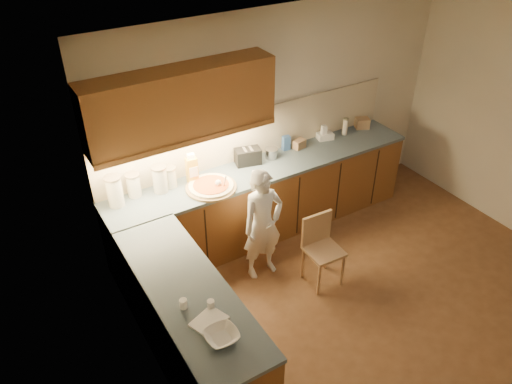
% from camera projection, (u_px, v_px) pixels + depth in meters
% --- Properties ---
extents(room, '(4.54, 4.50, 2.62)m').
position_uv_depth(room, '(410.00, 166.00, 4.21)').
color(room, brown).
rests_on(room, ground).
extents(l_counter, '(3.77, 2.62, 0.92)m').
position_uv_depth(l_counter, '(244.00, 235.00, 5.38)').
color(l_counter, brown).
rests_on(l_counter, ground).
extents(backsplash, '(3.75, 0.02, 0.58)m').
position_uv_depth(backsplash, '(252.00, 133.00, 5.72)').
color(backsplash, beige).
rests_on(backsplash, l_counter).
extents(upper_cabinets, '(1.95, 0.36, 0.73)m').
position_uv_depth(upper_cabinets, '(181.00, 103.00, 4.86)').
color(upper_cabinets, brown).
rests_on(upper_cabinets, ground).
extents(pizza_on_board, '(0.54, 0.54, 0.22)m').
position_uv_depth(pizza_on_board, '(211.00, 186.00, 5.28)').
color(pizza_on_board, '#A78553').
rests_on(pizza_on_board, l_counter).
extents(child, '(0.47, 0.31, 1.29)m').
position_uv_depth(child, '(263.00, 225.00, 5.22)').
color(child, white).
rests_on(child, ground).
extents(wooden_chair, '(0.37, 0.37, 0.79)m').
position_uv_depth(wooden_chair, '(321.00, 245.00, 5.24)').
color(wooden_chair, tan).
rests_on(wooden_chair, ground).
extents(mixing_bowl, '(0.25, 0.25, 0.06)m').
position_uv_depth(mixing_bowl, '(222.00, 336.00, 3.63)').
color(mixing_bowl, white).
rests_on(mixing_bowl, l_counter).
extents(canister_a, '(0.17, 0.17, 0.33)m').
position_uv_depth(canister_a, '(115.00, 191.00, 4.95)').
color(canister_a, silver).
rests_on(canister_a, l_counter).
extents(canister_b, '(0.15, 0.15, 0.26)m').
position_uv_depth(canister_b, '(134.00, 185.00, 5.11)').
color(canister_b, white).
rests_on(canister_b, l_counter).
extents(canister_c, '(0.16, 0.16, 0.30)m').
position_uv_depth(canister_c, '(160.00, 179.00, 5.17)').
color(canister_c, beige).
rests_on(canister_c, l_counter).
extents(canister_d, '(0.14, 0.14, 0.24)m').
position_uv_depth(canister_d, '(170.00, 177.00, 5.26)').
color(canister_d, silver).
rests_on(canister_d, l_counter).
extents(oil_jug, '(0.12, 0.09, 0.35)m').
position_uv_depth(oil_jug, '(192.00, 169.00, 5.31)').
color(oil_jug, gold).
rests_on(oil_jug, l_counter).
extents(toaster, '(0.32, 0.23, 0.19)m').
position_uv_depth(toaster, '(248.00, 156.00, 5.68)').
color(toaster, black).
rests_on(toaster, l_counter).
extents(steel_pot, '(0.15, 0.15, 0.12)m').
position_uv_depth(steel_pot, '(271.00, 153.00, 5.80)').
color(steel_pot, '#A1A0A5').
rests_on(steel_pot, l_counter).
extents(blue_box, '(0.10, 0.07, 0.18)m').
position_uv_depth(blue_box, '(286.00, 143.00, 5.95)').
color(blue_box, '#345B9E').
rests_on(blue_box, l_counter).
extents(card_box_a, '(0.17, 0.14, 0.11)m').
position_uv_depth(card_box_a, '(299.00, 144.00, 6.01)').
color(card_box_a, '#A37D58').
rests_on(card_box_a, l_counter).
extents(white_bottle, '(0.08, 0.08, 0.19)m').
position_uv_depth(white_bottle, '(324.00, 133.00, 6.16)').
color(white_bottle, white).
rests_on(white_bottle, l_counter).
extents(flat_pack, '(0.22, 0.18, 0.08)m').
position_uv_depth(flat_pack, '(325.00, 136.00, 6.21)').
color(flat_pack, white).
rests_on(flat_pack, l_counter).
extents(tall_jar, '(0.07, 0.07, 0.22)m').
position_uv_depth(tall_jar, '(345.00, 126.00, 6.26)').
color(tall_jar, white).
rests_on(tall_jar, l_counter).
extents(card_box_b, '(0.21, 0.19, 0.13)m').
position_uv_depth(card_box_b, '(362.00, 123.00, 6.44)').
color(card_box_b, tan).
rests_on(card_box_b, l_counter).
extents(dough_cloth, '(0.31, 0.28, 0.02)m').
position_uv_depth(dough_cloth, '(209.00, 321.00, 3.77)').
color(dough_cloth, white).
rests_on(dough_cloth, l_counter).
extents(spice_jar_a, '(0.08, 0.08, 0.08)m').
position_uv_depth(spice_jar_a, '(183.00, 304.00, 3.87)').
color(spice_jar_a, white).
rests_on(spice_jar_a, l_counter).
extents(spice_jar_b, '(0.06, 0.06, 0.08)m').
position_uv_depth(spice_jar_b, '(211.00, 304.00, 3.87)').
color(spice_jar_b, silver).
rests_on(spice_jar_b, l_counter).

